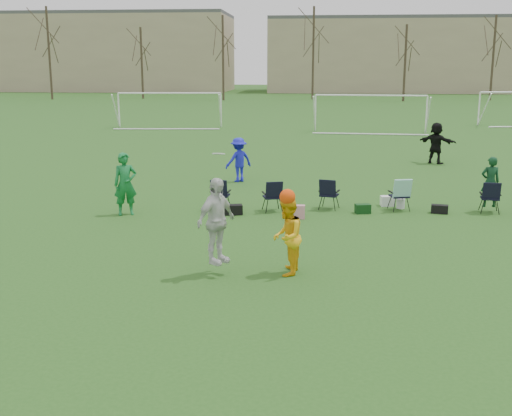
# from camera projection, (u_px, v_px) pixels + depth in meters

# --- Properties ---
(ground) EXTENTS (260.00, 260.00, 0.00)m
(ground) POSITION_uv_depth(u_px,v_px,m) (294.00, 304.00, 12.13)
(ground) COLOR #245219
(ground) RESTS_ON ground
(fielder_green_near) EXTENTS (0.81, 0.69, 1.88)m
(fielder_green_near) POSITION_uv_depth(u_px,v_px,m) (125.00, 184.00, 19.13)
(fielder_green_near) COLOR #137032
(fielder_green_near) RESTS_ON ground
(fielder_blue) EXTENTS (1.25, 1.17, 1.70)m
(fielder_blue) POSITION_uv_depth(u_px,v_px,m) (239.00, 160.00, 24.56)
(fielder_blue) COLOR #1A1EC8
(fielder_blue) RESTS_ON ground
(fielder_black) EXTENTS (1.74, 1.45, 1.88)m
(fielder_black) POSITION_uv_depth(u_px,v_px,m) (436.00, 143.00, 29.02)
(fielder_black) COLOR black
(fielder_black) RESTS_ON ground
(center_contest) EXTENTS (2.34, 1.21, 2.67)m
(center_contest) POSITION_uv_depth(u_px,v_px,m) (252.00, 228.00, 13.61)
(center_contest) COLOR silver
(center_contest) RESTS_ON ground
(sideline_setup) EXTENTS (8.91, 2.27, 1.71)m
(sideline_setup) POSITION_uv_depth(u_px,v_px,m) (363.00, 194.00, 19.75)
(sideline_setup) COLOR #0F381D
(sideline_setup) RESTS_ON ground
(goal_left) EXTENTS (7.39, 0.76, 2.46)m
(goal_left) POSITION_uv_depth(u_px,v_px,m) (170.00, 100.00, 45.62)
(goal_left) COLOR white
(goal_left) RESTS_ON ground
(goal_mid) EXTENTS (7.40, 0.63, 2.46)m
(goal_mid) POSITION_uv_depth(u_px,v_px,m) (371.00, 103.00, 42.44)
(goal_mid) COLOR white
(goal_mid) RESTS_ON ground
(tree_line) EXTENTS (110.28, 3.28, 11.40)m
(tree_line) POSITION_uv_depth(u_px,v_px,m) (315.00, 58.00, 78.84)
(tree_line) COLOR #382B21
(tree_line) RESTS_ON ground
(building_row) EXTENTS (126.00, 16.00, 13.00)m
(building_row) POSITION_uv_depth(u_px,v_px,m) (356.00, 54.00, 103.49)
(building_row) COLOR tan
(building_row) RESTS_ON ground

